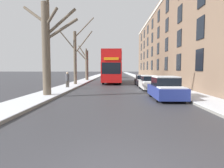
% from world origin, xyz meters
% --- Properties ---
extents(sidewalk_left, '(2.26, 130.00, 0.16)m').
position_xyz_m(sidewalk_left, '(-5.39, 53.00, 0.08)').
color(sidewalk_left, gray).
rests_on(sidewalk_left, ground).
extents(sidewalk_right, '(2.26, 130.00, 0.16)m').
position_xyz_m(sidewalk_right, '(5.39, 53.00, 0.08)').
color(sidewalk_right, gray).
rests_on(sidewalk_right, ground).
extents(terrace_facade_right, '(9.10, 53.36, 12.41)m').
position_xyz_m(terrace_facade_right, '(11.01, 28.27, 6.21)').
color(terrace_facade_right, '#7A604C').
rests_on(terrace_facade_right, ground).
extents(bare_tree_left_0, '(4.45, 2.19, 8.64)m').
position_xyz_m(bare_tree_left_0, '(-5.03, 10.89, 3.83)').
color(bare_tree_left_0, brown).
rests_on(bare_tree_left_0, ground).
extents(bare_tree_left_1, '(4.08, 1.33, 8.31)m').
position_xyz_m(bare_tree_left_1, '(-5.07, 21.18, 3.70)').
color(bare_tree_left_1, brown).
rests_on(bare_tree_left_1, ground).
extents(bare_tree_left_2, '(2.03, 3.11, 6.04)m').
position_xyz_m(bare_tree_left_2, '(-5.13, 30.52, 2.89)').
color(bare_tree_left_2, brown).
rests_on(bare_tree_left_2, ground).
extents(double_decker_bus, '(2.60, 10.17, 4.50)m').
position_xyz_m(double_decker_bus, '(-0.69, 25.90, 2.54)').
color(double_decker_bus, red).
rests_on(double_decker_bus, ground).
extents(parked_car_0, '(1.79, 4.16, 1.54)m').
position_xyz_m(parked_car_0, '(3.22, 9.98, 0.70)').
color(parked_car_0, navy).
rests_on(parked_car_0, ground).
extents(parked_car_1, '(1.74, 4.25, 1.39)m').
position_xyz_m(parked_car_1, '(3.22, 16.24, 0.65)').
color(parked_car_1, silver).
rests_on(parked_car_1, ground).
extents(parked_car_2, '(1.70, 4.19, 1.29)m').
position_xyz_m(parked_car_2, '(3.22, 21.37, 0.60)').
color(parked_car_2, black).
rests_on(parked_car_2, ground).
extents(oncoming_van, '(2.03, 5.08, 2.37)m').
position_xyz_m(oncoming_van, '(-1.80, 43.71, 1.28)').
color(oncoming_van, white).
rests_on(oncoming_van, ground).
extents(pedestrian_left_sidewalk, '(0.38, 0.38, 1.72)m').
position_xyz_m(pedestrian_left_sidewalk, '(-5.09, 16.89, 0.95)').
color(pedestrian_left_sidewalk, '#4C4742').
rests_on(pedestrian_left_sidewalk, ground).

